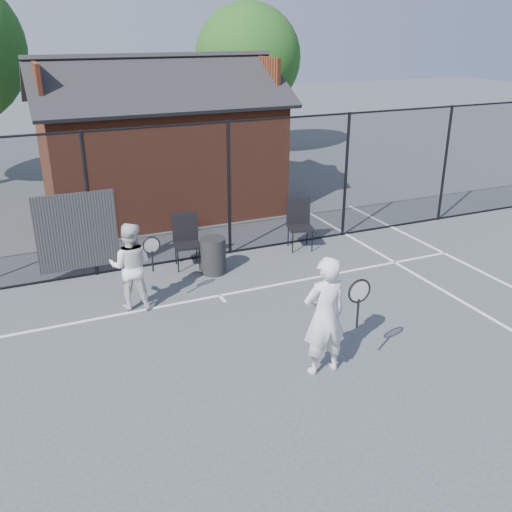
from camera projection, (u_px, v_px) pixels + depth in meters
name	position (u px, v px, depth m)	size (l,w,h in m)	color
ground	(290.00, 377.00, 8.46)	(80.00, 80.00, 0.00)	#404449
court_lines	(337.00, 431.00, 7.34)	(11.02, 18.00, 0.01)	white
fence	(172.00, 199.00, 12.04)	(22.04, 3.00, 3.00)	black
clubhouse	(159.00, 152.00, 15.67)	(6.50, 4.36, 4.19)	maroon
tree_right	(248.00, 58.00, 21.41)	(3.97, 3.97, 5.70)	#2E2212
player_front	(325.00, 316.00, 8.26)	(0.84, 0.62, 1.86)	silver
player_back	(131.00, 266.00, 10.29)	(0.97, 0.87, 1.63)	silver
chair_left	(187.00, 242.00, 12.10)	(0.55, 0.57, 1.14)	black
chair_right	(300.00, 225.00, 13.11)	(0.55, 0.57, 1.15)	black
waste_bin	(213.00, 256.00, 11.90)	(0.53, 0.53, 0.77)	#242424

